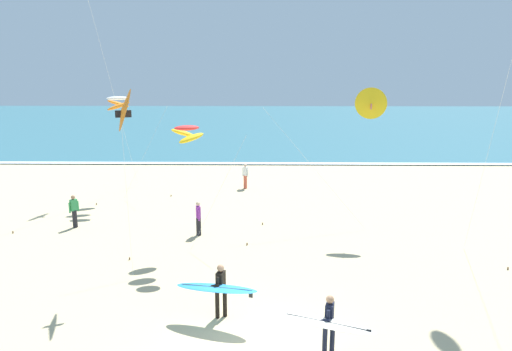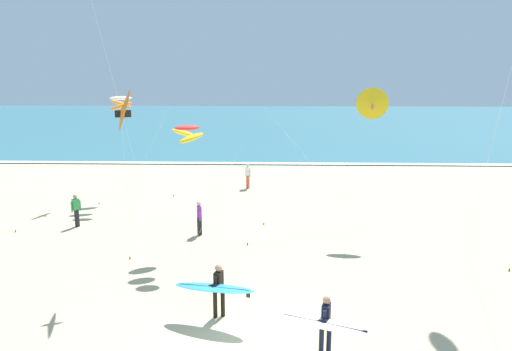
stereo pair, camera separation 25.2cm
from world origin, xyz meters
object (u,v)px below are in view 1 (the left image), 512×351
Objects in this scene: bystander_green_top at (74,211)px; surfer_trailing at (218,288)px; kite_arc_scarlet_near at (187,133)px; kite_delta_golden_mid at (371,103)px; kite_delta_amber_low at (123,110)px; bystander_purple_top at (198,218)px; kite_arc_ivory_high at (118,103)px; bystander_white_top at (245,176)px; surfer_lead at (328,322)px.

surfer_trailing is at bearing -47.97° from bystander_green_top.
kite_arc_scarlet_near is at bearing 107.15° from surfer_trailing.
kite_delta_golden_mid reaches higher than surfer_trailing.
surfer_trailing is 0.39× the size of kite_delta_golden_mid.
bystander_green_top is at bearing 127.09° from kite_delta_amber_low.
surfer_trailing is 11.35m from kite_delta_golden_mid.
kite_arc_scarlet_near is 4.64m from bystander_purple_top.
kite_delta_golden_mid reaches higher than kite_arc_ivory_high.
bystander_green_top is 1.00× the size of bystander_white_top.
kite_arc_ivory_high reaches higher than kite_arc_scarlet_near.
kite_delta_amber_low is 4.28× the size of bystander_green_top.
kite_delta_amber_low reaches higher than bystander_white_top.
surfer_lead is at bearing -63.87° from bystander_purple_top.
kite_arc_scarlet_near is 0.77× the size of kite_delta_amber_low.
kite_arc_scarlet_near reaches higher than bystander_white_top.
bystander_white_top is at bearing 44.53° from bystander_green_top.
bystander_green_top is (-10.67, 10.42, -0.24)m from surfer_lead.
bystander_white_top is at bearing 89.33° from surfer_trailing.
bystander_white_top is (-2.82, 18.15, -0.24)m from surfer_lead.
kite_arc_scarlet_near is 0.89× the size of kite_arc_ivory_high.
bystander_white_top is at bearing 80.32° from kite_arc_scarlet_near.
kite_delta_golden_mid is 10.90m from kite_delta_amber_low.
bystander_purple_top is (-4.61, 9.40, -0.24)m from surfer_lead.
kite_arc_scarlet_near is 3.31× the size of bystander_white_top.
kite_arc_scarlet_near is (-4.67, 7.30, 3.91)m from surfer_lead.
surfer_trailing is 1.63× the size of bystander_white_top.
kite_arc_scarlet_near is at bearing 56.79° from kite_delta_amber_low.
kite_arc_ivory_high is at bearing 107.64° from kite_delta_amber_low.
kite_arc_scarlet_near is 0.79× the size of kite_delta_golden_mid.
kite_arc_ivory_high is 11.15m from kite_delta_amber_low.
surfer_trailing is at bearing -39.87° from kite_delta_amber_low.
kite_delta_golden_mid is 0.98× the size of kite_delta_amber_low.
surfer_lead reaches higher than bystander_purple_top.
bystander_purple_top is at bearing -174.10° from kite_delta_golden_mid.
kite_delta_golden_mid is at bearing 30.14° from kite_delta_amber_low.
surfer_trailing is 6.85m from kite_arc_scarlet_near.
bystander_purple_top is at bearing -101.59° from bystander_white_top.
kite_delta_golden_mid is at bearing 73.26° from surfer_lead.
kite_arc_ivory_high is (-9.73, 15.34, 4.52)m from surfer_lead.
surfer_lead is 9.51m from kite_arc_scarlet_near.
bystander_green_top is at bearing 170.40° from bystander_purple_top.
kite_arc_ivory_high is 6.90m from bystander_green_top.
bystander_purple_top is 6.14m from bystander_green_top.
bystander_green_top is (-4.31, 5.70, -5.25)m from kite_delta_amber_low.
kite_delta_amber_low is at bearing -104.77° from bystander_white_top.
bystander_green_top is at bearing 132.03° from surfer_trailing.
kite_delta_golden_mid is at bearing 53.72° from surfer_trailing.
kite_delta_amber_low reaches higher than surfer_lead.
kite_arc_ivory_high reaches higher than bystander_green_top.
bystander_green_top is at bearing 179.03° from kite_delta_golden_mid.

